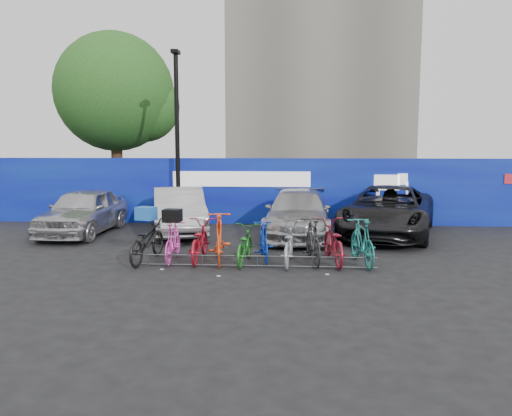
# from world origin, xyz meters

# --- Properties ---
(ground) EXTENTS (100.00, 100.00, 0.00)m
(ground) POSITION_xyz_m (0.00, 0.00, 0.00)
(ground) COLOR black
(ground) RESTS_ON ground
(hoarding) EXTENTS (22.00, 0.18, 2.40)m
(hoarding) POSITION_xyz_m (0.01, 6.00, 1.20)
(hoarding) COLOR #0B0B9A
(hoarding) RESTS_ON ground
(tree) EXTENTS (5.40, 5.20, 7.80)m
(tree) POSITION_xyz_m (-6.77, 10.06, 5.07)
(tree) COLOR #382314
(tree) RESTS_ON ground
(lamppost) EXTENTS (0.25, 0.50, 6.11)m
(lamppost) POSITION_xyz_m (-3.20, 5.40, 3.27)
(lamppost) COLOR black
(lamppost) RESTS_ON ground
(bike_rack) EXTENTS (5.60, 0.03, 0.30)m
(bike_rack) POSITION_xyz_m (-0.00, -0.60, 0.16)
(bike_rack) COLOR #595B60
(bike_rack) RESTS_ON ground
(car_0) EXTENTS (1.83, 4.41, 1.50)m
(car_0) POSITION_xyz_m (-5.91, 3.54, 0.75)
(car_0) COLOR #B2B1B6
(car_0) RESTS_ON ground
(car_1) EXTENTS (2.71, 4.76, 1.49)m
(car_1) POSITION_xyz_m (-2.86, 3.92, 0.74)
(car_1) COLOR #B1B0B5
(car_1) RESTS_ON ground
(car_2) EXTENTS (2.27, 5.05, 1.44)m
(car_2) POSITION_xyz_m (1.03, 3.68, 0.72)
(car_2) COLOR #A1A1A6
(car_2) RESTS_ON ground
(car_3) EXTENTS (4.17, 6.18, 1.57)m
(car_3) POSITION_xyz_m (3.90, 3.96, 0.79)
(car_3) COLOR black
(car_3) RESTS_ON ground
(bike_0) EXTENTS (0.93, 2.06, 1.05)m
(bike_0) POSITION_xyz_m (-2.77, -0.13, 0.52)
(bike_0) COLOR black
(bike_0) RESTS_ON ground
(bike_1) EXTENTS (0.50, 1.67, 1.00)m
(bike_1) POSITION_xyz_m (-2.13, -0.08, 0.50)
(bike_1) COLOR #ED46BC
(bike_1) RESTS_ON ground
(bike_2) EXTENTS (0.68, 1.92, 1.01)m
(bike_2) POSITION_xyz_m (-1.49, 0.06, 0.50)
(bike_2) COLOR #A91124
(bike_2) RESTS_ON ground
(bike_3) EXTENTS (0.83, 2.10, 1.23)m
(bike_3) POSITION_xyz_m (-0.97, -0.09, 0.61)
(bike_3) COLOR #FF4B18
(bike_3) RESTS_ON ground
(bike_4) EXTENTS (0.76, 1.79, 0.92)m
(bike_4) POSITION_xyz_m (-0.35, -0.14, 0.46)
(bike_4) COLOR #1E7220
(bike_4) RESTS_ON ground
(bike_5) EXTENTS (0.72, 1.72, 1.00)m
(bike_5) POSITION_xyz_m (0.12, 0.08, 0.50)
(bike_5) COLOR #0D2C9E
(bike_5) RESTS_ON ground
(bike_6) EXTENTS (0.80, 1.96, 1.01)m
(bike_6) POSITION_xyz_m (0.73, -0.14, 0.50)
(bike_6) COLOR #969A9D
(bike_6) RESTS_ON ground
(bike_7) EXTENTS (0.75, 1.90, 1.11)m
(bike_7) POSITION_xyz_m (1.33, -0.01, 0.56)
(bike_7) COLOR #252527
(bike_7) RESTS_ON ground
(bike_8) EXTENTS (0.94, 2.09, 1.06)m
(bike_8) POSITION_xyz_m (1.81, -0.02, 0.53)
(bike_8) COLOR maroon
(bike_8) RESTS_ON ground
(bike_9) EXTENTS (0.80, 1.93, 1.12)m
(bike_9) POSITION_xyz_m (2.50, -0.13, 0.56)
(bike_9) COLOR #1E7770
(bike_9) RESTS_ON ground
(cargo_crate) EXTENTS (0.53, 0.46, 0.32)m
(cargo_crate) POSITION_xyz_m (-2.77, -0.13, 1.21)
(cargo_crate) COLOR blue
(cargo_crate) RESTS_ON bike_0
(cargo_topcase) EXTENTS (0.45, 0.41, 0.31)m
(cargo_topcase) POSITION_xyz_m (-2.13, -0.08, 1.15)
(cargo_topcase) COLOR black
(cargo_topcase) RESTS_ON bike_1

